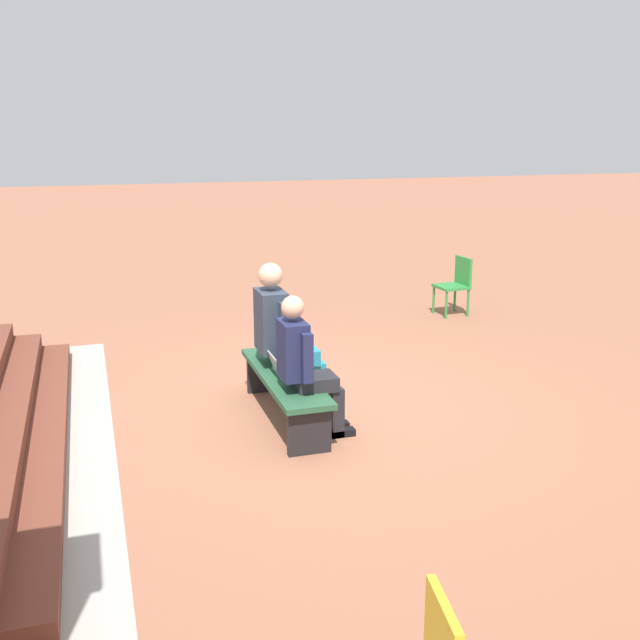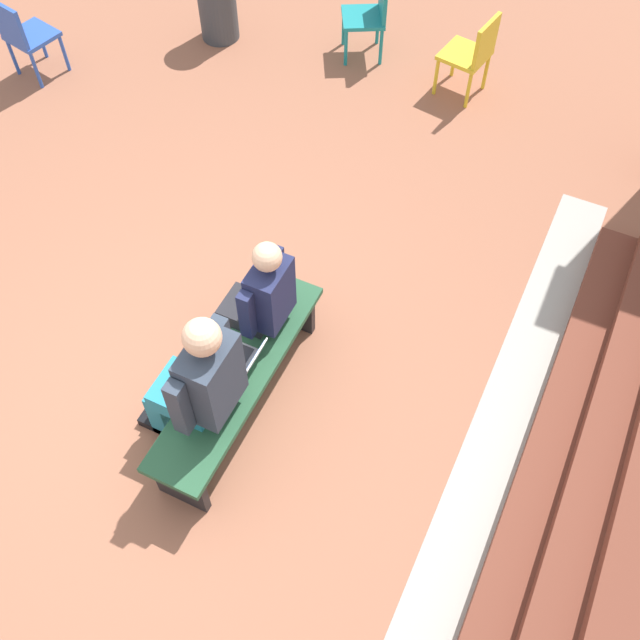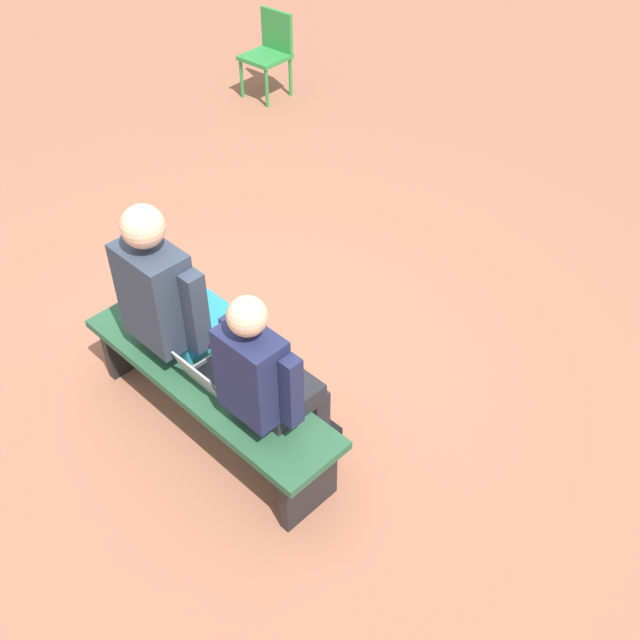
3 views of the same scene
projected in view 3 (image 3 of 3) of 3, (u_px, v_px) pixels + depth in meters
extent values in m
plane|color=#9E6047|center=(237.00, 389.00, 4.72)|extent=(60.00, 60.00, 0.00)
cube|color=#285638|center=(208.00, 379.00, 4.20)|extent=(1.80, 0.44, 0.05)
cube|color=black|center=(309.00, 486.00, 3.93)|extent=(0.06, 0.37, 0.40)
cube|color=black|center=(131.00, 341.00, 4.77)|extent=(0.06, 0.37, 0.40)
cube|color=#232328|center=(283.00, 396.00, 4.00)|extent=(0.30, 0.36, 0.13)
cube|color=#232328|center=(317.00, 420.00, 4.23)|extent=(0.10, 0.11, 0.45)
cube|color=black|center=(324.00, 437.00, 4.39)|extent=(0.10, 0.21, 0.06)
cube|color=#232328|center=(298.00, 406.00, 4.32)|extent=(0.10, 0.11, 0.45)
cube|color=black|center=(305.00, 423.00, 4.47)|extent=(0.10, 0.21, 0.06)
cube|color=#1E2347|center=(252.00, 374.00, 3.68)|extent=(0.34, 0.21, 0.50)
cube|color=maroon|center=(269.00, 367.00, 3.77)|extent=(0.04, 0.01, 0.30)
cube|color=#1E2347|center=(292.00, 392.00, 3.61)|extent=(0.08, 0.09, 0.43)
cube|color=#1E2347|center=(234.00, 349.00, 3.84)|extent=(0.08, 0.09, 0.43)
sphere|color=#DBAD89|center=(247.00, 316.00, 3.43)|extent=(0.20, 0.20, 0.20)
cube|color=teal|center=(197.00, 325.00, 4.41)|extent=(0.36, 0.42, 0.15)
cube|color=teal|center=(238.00, 350.00, 4.67)|extent=(0.12, 0.13, 0.45)
cube|color=black|center=(247.00, 367.00, 4.82)|extent=(0.12, 0.25, 0.07)
cube|color=teal|center=(218.00, 336.00, 4.76)|extent=(0.12, 0.13, 0.45)
cube|color=black|center=(228.00, 352.00, 4.92)|extent=(0.12, 0.25, 0.07)
cube|color=#2D3847|center=(156.00, 294.00, 4.04)|extent=(0.40, 0.25, 0.59)
cube|color=#2D3847|center=(196.00, 312.00, 3.96)|extent=(0.09, 0.11, 0.50)
cube|color=#2D3847|center=(140.00, 272.00, 4.23)|extent=(0.09, 0.11, 0.50)
sphere|color=#DBAD89|center=(143.00, 226.00, 3.75)|extent=(0.23, 0.23, 0.23)
cube|color=#9EA0A5|center=(219.00, 376.00, 4.17)|extent=(0.32, 0.22, 0.02)
cube|color=#2D2D33|center=(220.00, 374.00, 4.17)|extent=(0.29, 0.15, 0.00)
cube|color=#9EA0A5|center=(197.00, 376.00, 4.02)|extent=(0.32, 0.07, 0.19)
cube|color=#33519E|center=(198.00, 375.00, 4.03)|extent=(0.28, 0.06, 0.17)
cube|color=#2D893D|center=(265.00, 57.00, 7.65)|extent=(0.45, 0.45, 0.04)
cube|color=#2D893D|center=(277.00, 30.00, 7.61)|extent=(0.40, 0.07, 0.40)
cylinder|color=#2D893D|center=(242.00, 79.00, 7.78)|extent=(0.04, 0.04, 0.40)
cylinder|color=#2D893D|center=(267.00, 88.00, 7.60)|extent=(0.04, 0.04, 0.40)
cylinder|color=#2D893D|center=(265.00, 68.00, 7.98)|extent=(0.04, 0.04, 0.40)
cylinder|color=#2D893D|center=(290.00, 77.00, 7.81)|extent=(0.04, 0.04, 0.40)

